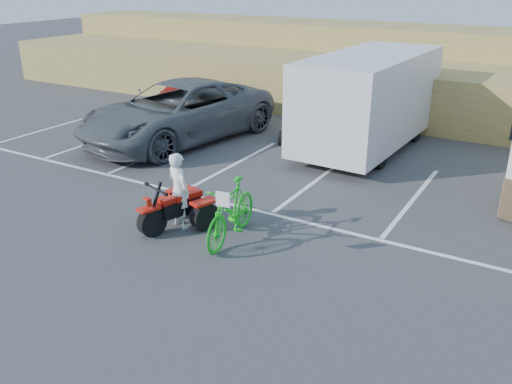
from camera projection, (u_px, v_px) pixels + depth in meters
The scene contains 11 objects.
ground at pixel (214, 256), 11.06m from camera, with size 100.00×100.00×0.00m, color #3A3A3C.
parking_stripes at pixel (332, 198), 13.90m from camera, with size 28.00×5.16×0.01m.
grass_embankment at pixel (421, 73), 22.89m from camera, with size 40.00×8.50×3.10m.
red_trike_atv at pixel (175, 228), 12.29m from camera, with size 1.27×1.70×1.10m, color red, non-canonical shape.
rider at pixel (179, 190), 12.05m from camera, with size 0.64×0.42×1.75m, color white.
green_dirt_bike at pixel (231, 212), 11.50m from camera, with size 0.62×2.20×1.33m, color #14BF19.
grey_pickup at pixel (178, 112), 18.32m from camera, with size 3.28×7.12×1.98m, color #4C4F54.
red_car at pixel (183, 99), 21.44m from camera, with size 1.69×4.19×1.43m, color #910E07.
cargo_trailer at pixel (369, 99), 17.23m from camera, with size 2.87×6.61×3.03m.
quad_atv_blue at pixel (296, 142), 18.52m from camera, with size 1.06×1.43×0.93m, color navy, non-canonical shape.
quad_atv_green at pixel (325, 149), 17.75m from camera, with size 1.08×1.45×0.95m, color #135613, non-canonical shape.
Camera 1 is at (5.67, -7.97, 5.40)m, focal length 38.00 mm.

